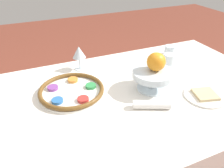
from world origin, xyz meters
TOP-DOWN VIEW (x-y plane):
  - dining_table at (0.00, 0.00)m, footprint 1.44×0.87m
  - seder_plate at (-0.28, 0.10)m, footprint 0.30×0.30m
  - wine_glass at (-0.18, 0.32)m, footprint 0.07×0.07m
  - fruit_stand at (0.08, -0.01)m, footprint 0.19×0.19m
  - orange_fruit at (0.09, -0.01)m, footprint 0.09×0.09m
  - bread_plate at (0.27, -0.16)m, footprint 0.19×0.19m
  - napkin_roll at (0.00, -0.14)m, footprint 0.16×0.10m
  - cup_near at (0.39, 0.28)m, footprint 0.07×0.07m
  - cup_mid at (0.31, 0.18)m, footprint 0.07×0.07m

SIDE VIEW (x-z plane):
  - dining_table at x=0.00m, z-range 0.00..0.71m
  - bread_plate at x=0.27m, z-range 0.71..0.73m
  - seder_plate at x=-0.28m, z-range 0.71..0.74m
  - napkin_roll at x=0.00m, z-range 0.71..0.75m
  - cup_near at x=0.39m, z-range 0.71..0.77m
  - cup_mid at x=0.31m, z-range 0.71..0.77m
  - fruit_stand at x=0.08m, z-range 0.74..0.83m
  - wine_glass at x=-0.18m, z-range 0.74..0.88m
  - orange_fruit at x=0.09m, z-range 0.81..0.90m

